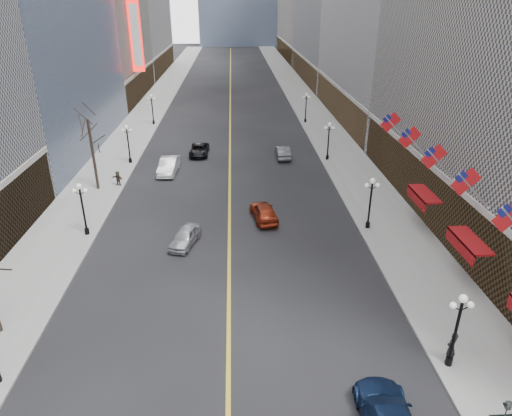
{
  "coord_description": "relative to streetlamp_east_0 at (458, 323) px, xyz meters",
  "views": [
    {
      "loc": [
        0.56,
        -4.11,
        18.11
      ],
      "look_at": [
        1.59,
        16.64,
        8.43
      ],
      "focal_mm": 32.0,
      "sensor_mm": 36.0,
      "label": 1
    }
  ],
  "objects": [
    {
      "name": "sidewalk_east",
      "position": [
        2.2,
        56.0,
        -2.83
      ],
      "size": [
        6.0,
        230.0,
        0.15
      ],
      "primitive_type": "cube",
      "color": "gray",
      "rests_on": "ground"
    },
    {
      "name": "streetlamp_east_3",
      "position": [
        0.0,
        52.0,
        0.0
      ],
      "size": [
        1.26,
        0.44,
        4.52
      ],
      "color": "black",
      "rests_on": "sidewalk_east"
    },
    {
      "name": "awning_b",
      "position": [
        4.3,
        8.0,
        0.18
      ],
      "size": [
        1.4,
        4.0,
        0.93
      ],
      "color": "maroon",
      "rests_on": "ground"
    },
    {
      "name": "tree_west_far",
      "position": [
        -25.3,
        26.0,
        3.34
      ],
      "size": [
        3.6,
        3.6,
        7.92
      ],
      "color": "#2D231C",
      "rests_on": "sidewalk_west"
    },
    {
      "name": "car_nb_mid",
      "position": [
        -18.63,
        30.62,
        -2.05
      ],
      "size": [
        2.1,
        5.29,
        1.71
      ],
      "primitive_type": "imported",
      "rotation": [
        0.0,
        0.0,
        -0.06
      ],
      "color": "#B9B9BB",
      "rests_on": "ground"
    },
    {
      "name": "streetlamp_east_0",
      "position": [
        0.0,
        0.0,
        0.0
      ],
      "size": [
        1.26,
        0.44,
        4.52
      ],
      "color": "black",
      "rests_on": "sidewalk_east"
    },
    {
      "name": "ped_ne_corner",
      "position": [
        0.1,
        0.23,
        -1.79
      ],
      "size": [
        0.87,
        0.81,
        1.92
      ],
      "primitive_type": "imported",
      "rotation": [
        0.0,
        0.0,
        3.7
      ],
      "color": "black",
      "rests_on": "sidewalk_east"
    },
    {
      "name": "flag_3",
      "position": [
        3.51,
        13.0,
        4.39
      ],
      "size": [
        2.87,
        0.12,
        2.87
      ],
      "color": "#B2B2B7",
      "rests_on": "ground"
    },
    {
      "name": "flag_4",
      "position": [
        3.51,
        18.0,
        4.39
      ],
      "size": [
        2.87,
        0.12,
        2.87
      ],
      "color": "#B2B2B7",
      "rests_on": "ground"
    },
    {
      "name": "flag_5",
      "position": [
        3.51,
        23.0,
        4.39
      ],
      "size": [
        2.87,
        0.12,
        2.87
      ],
      "color": "#B2B2B7",
      "rests_on": "ground"
    },
    {
      "name": "car_nb_near",
      "position": [
        -15.31,
        14.09,
        -2.21
      ],
      "size": [
        2.71,
        4.37,
        1.39
      ],
      "primitive_type": "imported",
      "rotation": [
        0.0,
        0.0,
        -0.28
      ],
      "color": "#ADB0B5",
      "rests_on": "ground"
    },
    {
      "name": "flag_2",
      "position": [
        3.51,
        8.0,
        4.39
      ],
      "size": [
        2.87,
        0.12,
        2.87
      ],
      "color": "#B2B2B7",
      "rests_on": "ground"
    },
    {
      "name": "streetlamp_west_2",
      "position": [
        -23.6,
        34.0,
        0.0
      ],
      "size": [
        1.26,
        0.44,
        4.52
      ],
      "color": "black",
      "rests_on": "sidewalk_west"
    },
    {
      "name": "streetlamp_west_1",
      "position": [
        -23.6,
        16.0,
        0.0
      ],
      "size": [
        1.26,
        0.44,
        4.52
      ],
      "color": "black",
      "rests_on": "sidewalk_west"
    },
    {
      "name": "streetlamp_west_3",
      "position": [
        -23.6,
        52.0,
        0.0
      ],
      "size": [
        1.26,
        0.44,
        4.52
      ],
      "color": "black",
      "rests_on": "sidewalk_west"
    },
    {
      "name": "sidewalk_west",
      "position": [
        -25.8,
        56.0,
        -2.83
      ],
      "size": [
        6.0,
        230.0,
        0.15
      ],
      "primitive_type": "cube",
      "color": "gray",
      "rests_on": "ground"
    },
    {
      "name": "car_nb_far",
      "position": [
        -15.61,
        36.85,
        -2.23
      ],
      "size": [
        2.37,
        4.89,
        1.34
      ],
      "primitive_type": "imported",
      "rotation": [
        0.0,
        0.0,
        -0.03
      ],
      "color": "black",
      "rests_on": "ground"
    },
    {
      "name": "streetlamp_east_2",
      "position": [
        0.0,
        34.0,
        0.0
      ],
      "size": [
        1.26,
        0.44,
        4.52
      ],
      "color": "black",
      "rests_on": "sidewalk_east"
    },
    {
      "name": "ped_west_far",
      "position": [
        -23.4,
        26.78,
        -1.98
      ],
      "size": [
        1.45,
        1.06,
        1.54
      ],
      "primitive_type": "imported",
      "rotation": [
        0.0,
        0.0,
        -0.51
      ],
      "color": "#332A1C",
      "rests_on": "sidewalk_west"
    },
    {
      "name": "flag_1",
      "position": [
        3.51,
        3.0,
        4.39
      ],
      "size": [
        2.87,
        0.12,
        2.87
      ],
      "color": "#B2B2B7",
      "rests_on": "ground"
    },
    {
      "name": "streetlamp_east_1",
      "position": [
        0.0,
        16.0,
        0.0
      ],
      "size": [
        1.26,
        0.44,
        4.52
      ],
      "color": "black",
      "rests_on": "sidewalk_east"
    },
    {
      "name": "car_sb_far",
      "position": [
        -5.3,
        35.28,
        -2.17
      ],
      "size": [
        1.63,
        4.48,
        1.47
      ],
      "primitive_type": "imported",
      "rotation": [
        0.0,
        0.0,
        3.16
      ],
      "color": "#565A5E",
      "rests_on": "ground"
    },
    {
      "name": "awning_c",
      "position": [
        4.3,
        16.0,
        0.18
      ],
      "size": [
        1.4,
        4.0,
        0.93
      ],
      "color": "maroon",
      "rests_on": "ground"
    },
    {
      "name": "lane_line",
      "position": [
        -11.8,
        66.0,
        -2.89
      ],
      "size": [
        0.25,
        200.0,
        0.02
      ],
      "primitive_type": "cube",
      "color": "gold",
      "rests_on": "ground"
    },
    {
      "name": "theatre_marquee",
      "position": [
        -27.68,
        66.0,
        9.1
      ],
      "size": [
        2.0,
        0.55,
        12.0
      ],
      "color": "red",
      "rests_on": "ground"
    },
    {
      "name": "car_sb_mid",
      "position": [
        -8.75,
        18.23,
        -2.11
      ],
      "size": [
        2.61,
        4.91,
        1.59
      ],
      "primitive_type": "imported",
      "rotation": [
        0.0,
        0.0,
        3.3
      ],
      "color": "maroon",
      "rests_on": "ground"
    }
  ]
}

